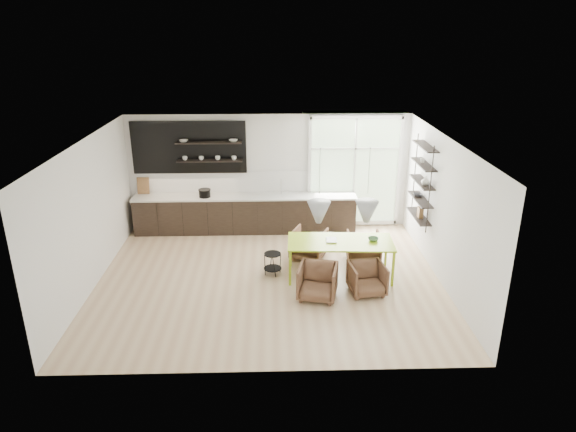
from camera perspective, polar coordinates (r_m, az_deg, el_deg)
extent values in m
cube|color=beige|center=(10.69, -2.10, -7.04)|extent=(7.00, 6.00, 0.01)
cube|color=silver|center=(12.95, -2.13, 4.92)|extent=(7.00, 0.02, 2.90)
cube|color=silver|center=(10.72, -21.26, 0.07)|extent=(0.02, 6.00, 2.90)
cube|color=silver|center=(10.65, 16.97, 0.47)|extent=(0.02, 6.00, 2.90)
cube|color=white|center=(9.69, -2.32, 8.35)|extent=(7.00, 6.00, 0.01)
cube|color=#B2D1A5|center=(13.08, 7.36, 4.93)|extent=(2.20, 0.02, 2.70)
cube|color=silver|center=(13.06, 7.38, 4.89)|extent=(2.30, 0.08, 2.80)
cone|color=#B4BBC1|center=(9.60, 3.44, 0.42)|extent=(0.44, 0.44, 0.42)
cone|color=#B4BBC1|center=(9.72, 8.73, 0.47)|extent=(0.44, 0.44, 0.42)
cylinder|color=black|center=(9.35, 3.55, 5.05)|extent=(0.01, 0.01, 0.89)
cylinder|color=black|center=(9.47, 9.00, 5.04)|extent=(0.01, 0.01, 0.89)
cube|color=black|center=(12.96, -4.73, 0.22)|extent=(5.50, 0.65, 0.90)
cube|color=beige|center=(12.81, -4.79, 2.19)|extent=(5.54, 0.69, 0.04)
cube|color=silver|center=(13.03, -4.76, 3.81)|extent=(5.50, 0.02, 0.55)
cube|color=black|center=(12.92, -10.93, 7.49)|extent=(2.80, 0.06, 1.30)
cube|color=black|center=(12.68, -8.82, 8.07)|extent=(1.60, 0.28, 0.03)
cube|color=black|center=(12.78, -8.71, 6.10)|extent=(1.60, 0.28, 0.03)
cube|color=#966841|center=(13.34, -15.79, 3.27)|extent=(0.30, 0.10, 0.42)
cylinder|color=silver|center=(12.82, -0.77, 3.23)|extent=(0.02, 0.02, 0.40)
imported|color=white|center=(12.76, -11.53, 8.17)|extent=(0.22, 0.22, 0.05)
imported|color=white|center=(12.61, -6.09, 8.32)|extent=(0.22, 0.22, 0.05)
imported|color=white|center=(12.85, -11.39, 6.31)|extent=(0.12, 0.12, 0.10)
imported|color=white|center=(12.79, -9.62, 6.36)|extent=(0.12, 0.12, 0.10)
imported|color=white|center=(12.74, -7.82, 6.40)|extent=(0.12, 0.12, 0.10)
imported|color=white|center=(12.71, -6.02, 6.44)|extent=(0.12, 0.12, 0.10)
cylinder|color=black|center=(12.79, -9.24, 2.48)|extent=(0.28, 0.28, 0.17)
cube|color=black|center=(11.07, 15.48, 2.75)|extent=(0.02, 0.02, 1.90)
cube|color=black|center=(12.17, 13.90, 4.51)|extent=(0.02, 0.02, 1.90)
cube|color=black|center=(11.87, 14.31, -0.02)|extent=(0.26, 1.20, 0.02)
cube|color=black|center=(11.74, 14.48, 1.81)|extent=(0.26, 1.20, 0.02)
cube|color=black|center=(11.62, 14.65, 3.67)|extent=(0.26, 1.20, 0.02)
cube|color=black|center=(11.51, 14.83, 5.57)|extent=(0.26, 1.20, 0.03)
cube|color=black|center=(11.42, 15.02, 7.51)|extent=(0.26, 1.20, 0.03)
imported|color=white|center=(11.36, 15.04, 3.82)|extent=(0.18, 0.18, 0.19)
imported|color=#333338|center=(11.91, 14.24, 2.30)|extent=(0.22, 0.22, 0.05)
imported|color=white|center=(11.59, 14.72, 5.99)|extent=(0.10, 0.10, 0.09)
cube|color=#966841|center=(11.74, 14.49, 0.41)|extent=(0.10, 0.18, 0.24)
cube|color=#A6CF1D|center=(10.55, 5.85, -2.89)|extent=(2.19, 1.07, 0.03)
cube|color=#A6CF1D|center=(10.29, 0.23, -5.83)|extent=(0.05, 0.05, 0.75)
cube|color=#A6CF1D|center=(11.07, 0.30, -3.82)|extent=(0.05, 0.05, 0.75)
cube|color=#A6CF1D|center=(10.46, 11.58, -5.81)|extent=(0.05, 0.05, 0.75)
cube|color=#A6CF1D|center=(11.23, 10.83, -3.84)|extent=(0.05, 0.05, 0.75)
imported|color=brown|center=(11.50, 2.33, -3.09)|extent=(0.94, 0.95, 0.67)
imported|color=brown|center=(11.42, 8.39, -3.50)|extent=(0.74, 0.76, 0.66)
imported|color=brown|center=(9.88, 3.30, -7.31)|extent=(0.86, 0.87, 0.67)
imported|color=brown|center=(10.15, 8.78, -6.89)|extent=(0.75, 0.76, 0.62)
cylinder|color=black|center=(10.70, -1.73, -4.23)|extent=(0.35, 0.35, 0.02)
cylinder|color=black|center=(10.84, -1.72, -5.82)|extent=(0.37, 0.37, 0.02)
cylinder|color=black|center=(10.83, -0.86, -5.26)|extent=(0.02, 0.02, 0.46)
cylinder|color=black|center=(10.94, -1.89, -4.98)|extent=(0.02, 0.02, 0.46)
cylinder|color=black|center=(10.77, -2.59, -5.43)|extent=(0.02, 0.02, 0.46)
cylinder|color=black|center=(10.65, -1.54, -5.73)|extent=(0.02, 0.02, 0.46)
imported|color=white|center=(10.54, 4.26, -2.68)|extent=(0.23, 0.30, 0.03)
imported|color=#497448|center=(10.65, 9.45, -2.56)|extent=(0.24, 0.24, 0.07)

